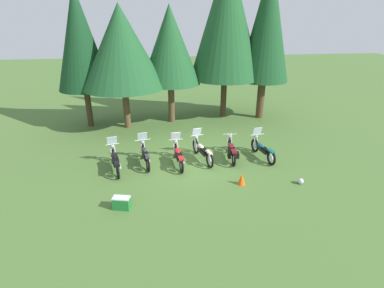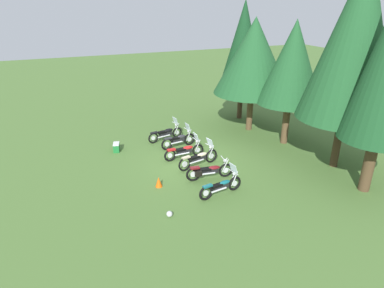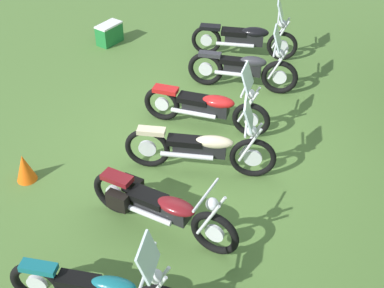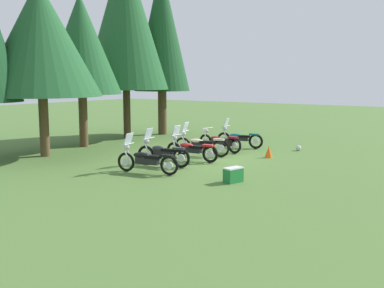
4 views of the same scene
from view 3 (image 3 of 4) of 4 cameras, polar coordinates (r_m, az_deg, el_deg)
ground_plane at (r=8.90m, az=0.96°, el=-0.47°), size 80.00×80.00×0.00m
motorcycle_0 at (r=11.51m, az=5.94°, el=11.56°), size 0.74×2.29×1.34m
motorcycle_1 at (r=10.31m, az=5.75°, el=8.26°), size 0.75×2.18×1.37m
motorcycle_2 at (r=9.13m, az=1.71°, el=4.16°), size 0.66×2.32×1.35m
motorcycle_3 at (r=8.13m, az=1.09°, el=-0.41°), size 0.79×2.38×1.38m
motorcycle_4 at (r=7.21m, az=-3.64°, el=-6.88°), size 0.78×2.32×1.01m
picnic_cooler at (r=12.32m, az=-9.05°, el=11.88°), size 0.67×0.47×0.47m
traffic_cone at (r=8.54m, az=-17.89°, el=-2.49°), size 0.32×0.32×0.48m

